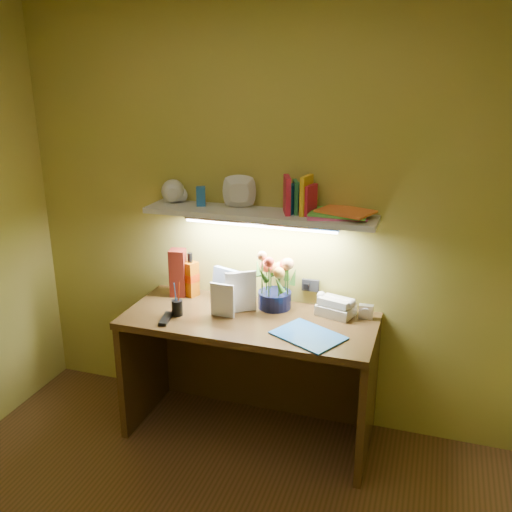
{
  "coord_description": "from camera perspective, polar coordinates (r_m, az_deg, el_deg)",
  "views": [
    {
      "loc": [
        0.93,
        -1.53,
        2.09
      ],
      "look_at": [
        -0.01,
        1.35,
        1.06
      ],
      "focal_mm": 40.0,
      "sensor_mm": 36.0,
      "label": 1
    }
  ],
  "objects": [
    {
      "name": "desk",
      "position": [
        3.36,
        -0.68,
        -12.02
      ],
      "size": [
        1.4,
        0.6,
        0.75
      ],
      "primitive_type": "cube",
      "color": "#3B2610",
      "rests_on": "ground"
    },
    {
      "name": "pen_cup",
      "position": [
        3.21,
        -7.91,
        -4.65
      ],
      "size": [
        0.07,
        0.07,
        0.15
      ],
      "primitive_type": "cylinder",
      "rotation": [
        0.0,
        0.0,
        0.14
      ],
      "color": "black",
      "rests_on": "desk"
    },
    {
      "name": "wall_shelf",
      "position": [
        3.15,
        0.21,
        4.82
      ],
      "size": [
        1.3,
        0.32,
        0.24
      ],
      "color": "silver",
      "rests_on": "ground"
    },
    {
      "name": "flower_bouquet",
      "position": [
        3.25,
        1.9,
        -2.42
      ],
      "size": [
        0.27,
        0.27,
        0.34
      ],
      "primitive_type": null,
      "rotation": [
        0.0,
        0.0,
        0.32
      ],
      "color": "#0D1236",
      "rests_on": "desk"
    },
    {
      "name": "whisky_bottle",
      "position": [
        3.45,
        -6.55,
        -1.85
      ],
      "size": [
        0.09,
        0.09,
        0.27
      ],
      "primitive_type": null,
      "rotation": [
        0.0,
        0.0,
        -0.35
      ],
      "color": "#9F4A04",
      "rests_on": "desk"
    },
    {
      "name": "desk_clock",
      "position": [
        3.22,
        10.93,
        -5.48
      ],
      "size": [
        0.08,
        0.04,
        0.08
      ],
      "primitive_type": "cube",
      "rotation": [
        0.0,
        0.0,
        0.01
      ],
      "color": "silver",
      "rests_on": "desk"
    },
    {
      "name": "tv_remote",
      "position": [
        3.19,
        -9.0,
        -6.2
      ],
      "size": [
        0.08,
        0.17,
        0.02
      ],
      "primitive_type": "cube",
      "rotation": [
        0.0,
        0.0,
        0.21
      ],
      "color": "black",
      "rests_on": "desk"
    },
    {
      "name": "art_card",
      "position": [
        3.37,
        -2.93,
        -2.93
      ],
      "size": [
        0.2,
        0.1,
        0.2
      ],
      "primitive_type": null,
      "rotation": [
        0.0,
        0.0,
        -0.35
      ],
      "color": "silver",
      "rests_on": "desk"
    },
    {
      "name": "blue_folder",
      "position": [
        2.99,
        5.25,
        -7.93
      ],
      "size": [
        0.42,
        0.38,
        0.01
      ],
      "primitive_type": "cube",
      "rotation": [
        0.0,
        0.0,
        -0.48
      ],
      "color": "#2362AA",
      "rests_on": "desk"
    },
    {
      "name": "telephone",
      "position": [
        3.23,
        8.0,
        -4.86
      ],
      "size": [
        0.23,
        0.19,
        0.12
      ],
      "primitive_type": null,
      "rotation": [
        0.0,
        0.0,
        -0.27
      ],
      "color": "beige",
      "rests_on": "desk"
    },
    {
      "name": "desk_book_b",
      "position": [
        3.19,
        -4.58,
        -4.25
      ],
      "size": [
        0.14,
        0.02,
        0.19
      ],
      "primitive_type": "imported",
      "rotation": [
        0.0,
        0.0,
        -0.07
      ],
      "color": "silver",
      "rests_on": "desk"
    },
    {
      "name": "desk_book_a",
      "position": [
        3.19,
        -3.1,
        -3.77
      ],
      "size": [
        0.17,
        0.11,
        0.24
      ],
      "primitive_type": "imported",
      "rotation": [
        0.0,
        0.0,
        0.53
      ],
      "color": "silver",
      "rests_on": "desk"
    },
    {
      "name": "whisky_box",
      "position": [
        3.46,
        -7.8,
        -1.66
      ],
      "size": [
        0.11,
        0.11,
        0.29
      ],
      "primitive_type": "cube",
      "rotation": [
        0.0,
        0.0,
        0.22
      ],
      "color": "#58160D",
      "rests_on": "desk"
    }
  ]
}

